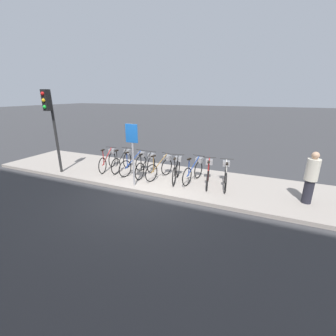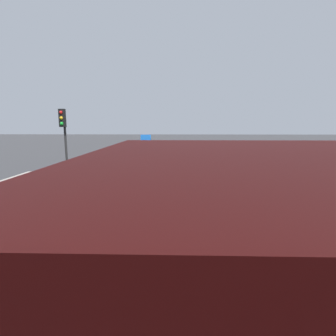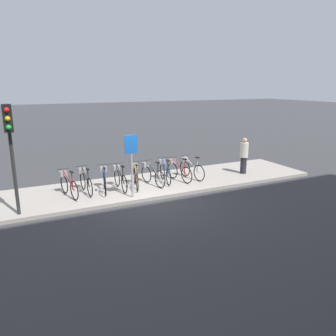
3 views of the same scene
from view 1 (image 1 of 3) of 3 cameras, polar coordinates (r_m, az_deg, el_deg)
name	(u,v)px [view 1 (image 1 of 3)]	position (r m, az deg, el deg)	size (l,w,h in m)	color
ground_plane	(144,194)	(7.48, -6.23, -6.63)	(120.00, 120.00, 0.00)	#38383A
sidewalk	(163,178)	(8.68, -1.39, -2.49)	(14.62, 2.99, 0.12)	#9E9389
parked_bicycle_0	(108,160)	(9.67, -14.90, 2.10)	(0.50, 1.51, 0.95)	black
parked_bicycle_1	(123,160)	(9.43, -11.39, 1.95)	(0.46, 1.54, 0.95)	black
parked_bicycle_2	(135,163)	(8.99, -8.38, 1.31)	(0.50, 1.51, 0.95)	black
parked_bicycle_3	(147,165)	(8.69, -5.41, 0.84)	(0.46, 1.54, 0.95)	black
parked_bicycle_4	(161,167)	(8.42, -1.80, 0.33)	(0.55, 1.49, 0.95)	black
parked_bicycle_5	(177,169)	(8.18, 2.21, -0.21)	(0.49, 1.51, 0.95)	black
parked_bicycle_6	(194,170)	(8.13, 6.68, -0.45)	(0.46, 1.52, 0.95)	black
parked_bicycle_7	(208,172)	(7.93, 10.21, -1.11)	(0.48, 1.51, 0.95)	black
parked_bicycle_8	(226,174)	(7.87, 14.46, -1.55)	(0.46, 1.52, 0.95)	black
pedestrian	(311,177)	(7.49, 32.56, -1.96)	(0.34, 0.34, 1.52)	#23232D
traffic_light	(50,114)	(9.64, -27.78, 11.96)	(0.24, 0.40, 3.18)	#2D2D2D
sign_post	(132,145)	(7.48, -9.06, 5.89)	(0.44, 0.07, 2.11)	#99999E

